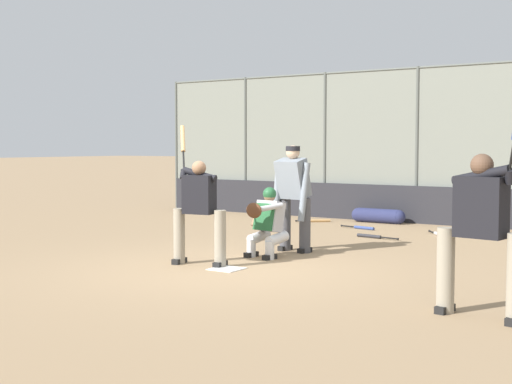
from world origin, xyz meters
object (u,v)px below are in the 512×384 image
Objects in this scene: umpire_home at (293,195)px; spare_bat_third_base_side at (372,236)px; batter_on_deck at (481,229)px; spare_bat_by_padding at (362,228)px; spare_bat_near_backstop at (438,234)px; spare_bat_first_base_side at (318,221)px; equipment_bag_dugout_side at (378,216)px; fielding_glove_on_dirt at (272,220)px; batter_at_plate at (199,209)px; catcher_behind_plate at (267,221)px.

spare_bat_third_base_side is at bearing -91.86° from umpire_home.
spare_bat_by_padding is at bearing 132.12° from batter_on_deck.
spare_bat_near_backstop is 3.30m from spare_bat_first_base_side.
equipment_bag_dugout_side is at bearing -60.34° from spare_bat_third_base_side.
fielding_glove_on_dirt reaches higher than spare_bat_third_base_side.
batter_at_plate is 3.19× the size of spare_bat_first_base_side.
spare_bat_third_base_side is (3.57, -5.24, -0.89)m from batter_on_deck.
batter_on_deck is 9.06m from equipment_bag_dugout_side.
umpire_home is at bearing -60.06° from spare_bat_near_backstop.
batter_at_plate is 6.40m from spare_bat_first_base_side.
equipment_bag_dugout_side is (1.01, -2.55, 0.13)m from spare_bat_third_base_side.
equipment_bag_dugout_side is (0.58, -5.62, -0.41)m from catcher_behind_plate.
spare_bat_first_base_side is at bearing 26.51° from equipment_bag_dugout_side.
spare_bat_third_base_side is 2.74m from equipment_bag_dugout_side.
catcher_behind_plate is 0.63× the size of umpire_home.
batter_on_deck is 6.40m from spare_bat_third_base_side.
spare_bat_near_backstop is (2.63, -6.28, -0.89)m from batter_on_deck.
batter_at_plate is at bearing 175.61° from batter_on_deck.
batter_at_plate is at bearing 82.78° from umpire_home.
batter_at_plate is at bearing -79.04° from spare_bat_by_padding.
fielding_glove_on_dirt is at bearing -51.50° from catcher_behind_plate.
fielding_glove_on_dirt reaches higher than spare_bat_first_base_side.
batter_on_deck reaches higher than fielding_glove_on_dirt.
spare_bat_first_base_side is at bearing -144.67° from spare_bat_near_backstop.
equipment_bag_dugout_side reaches higher than spare_bat_near_backstop.
spare_bat_first_base_side is 1.39m from equipment_bag_dugout_side.
spare_bat_by_padding is 1.36m from equipment_bag_dugout_side.
umpire_home is at bearing 89.22° from spare_bat_third_base_side.
catcher_behind_plate is 1.70× the size of spare_bat_first_base_side.
spare_bat_first_base_side is at bearing 137.09° from batter_on_deck.
batter_at_plate is at bearing -57.66° from spare_bat_near_backstop.
equipment_bag_dugout_side is at bearing -150.91° from fielding_glove_on_dirt.
spare_bat_near_backstop is at bearing -117.27° from batter_at_plate.
spare_bat_by_padding is at bearing -99.25° from batter_at_plate.
spare_bat_by_padding is at bearing -78.04° from catcher_behind_plate.
umpire_home is at bearing 126.76° from fielding_glove_on_dirt.
catcher_behind_plate is 4.56m from batter_on_deck.
spare_bat_by_padding is 2.35m from fielding_glove_on_dirt.
catcher_behind_plate is 0.82m from umpire_home.
equipment_bag_dugout_side is at bearing -77.03° from catcher_behind_plate.
spare_bat_first_base_side is at bearing -59.31° from umpire_home.
batter_at_plate reaches higher than spare_bat_by_padding.
spare_bat_near_backstop is 0.76× the size of spare_bat_third_base_side.
equipment_bag_dugout_side is (0.21, -1.33, 0.13)m from spare_bat_by_padding.
umpire_home is 1.36× the size of equipment_bag_dugout_side.
umpire_home is 1.96× the size of spare_bat_third_base_side.
spare_bat_third_base_side is at bearing 111.59° from equipment_bag_dugout_side.
spare_bat_first_base_side is 0.50× the size of equipment_bag_dugout_side.
spare_bat_first_base_side is (5.81, -7.17, -0.89)m from batter_on_deck.
batter_at_plate is at bearing 91.32° from equipment_bag_dugout_side.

